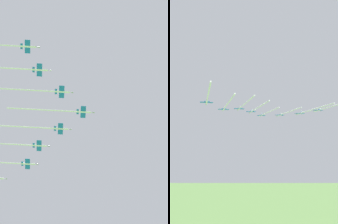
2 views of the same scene
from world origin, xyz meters
The scene contains 8 objects.
jet_lead centered at (26.33, -3.72, 205.04)m, with size 33.42×40.29×2.24m.
jet_port_inner centered at (44.96, -0.59, 206.05)m, with size 35.18×42.42×2.24m.
jet_starboard_inner centered at (23.97, 12.91, 204.04)m, with size 30.88×37.21×2.24m.
jet_port_outer centered at (62.51, 1.22, 205.95)m, with size 34.78×41.94×2.24m.
jet_starboard_outer centered at (24.08, 32.52, 204.13)m, with size 34.36×41.43×2.24m.
jet_center_rear centered at (77.25, -0.38, 203.96)m, with size 36.61×44.17×2.24m.
jet_port_trail centered at (19.03, 45.87, 206.13)m, with size 34.68×41.83×2.24m.
jet_starboard_trail centered at (98.25, 5.61, 204.62)m, with size 33.68×40.61×2.24m.
Camera 2 is at (175.63, 93.32, 179.87)m, focal length 34.64 mm.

